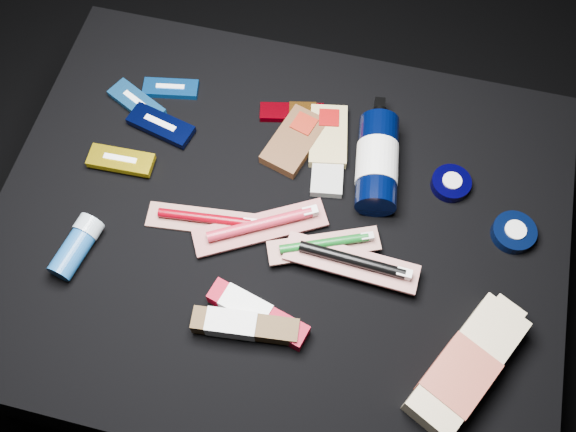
% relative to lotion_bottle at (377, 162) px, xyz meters
% --- Properties ---
extents(ground, '(3.00, 3.00, 0.00)m').
position_rel_lotion_bottle_xyz_m(ground, '(-0.14, -0.14, -0.44)').
color(ground, black).
rests_on(ground, ground).
extents(cloth_table, '(0.98, 0.78, 0.40)m').
position_rel_lotion_bottle_xyz_m(cloth_table, '(-0.14, -0.14, -0.24)').
color(cloth_table, black).
rests_on(cloth_table, ground).
extents(luna_bar_0, '(0.11, 0.06, 0.01)m').
position_rel_lotion_bottle_xyz_m(luna_bar_0, '(-0.41, 0.09, -0.03)').
color(luna_bar_0, '#0D50A8').
rests_on(luna_bar_0, cloth_table).
extents(luna_bar_1, '(0.12, 0.09, 0.02)m').
position_rel_lotion_bottle_xyz_m(luna_bar_1, '(-0.46, 0.04, -0.03)').
color(luna_bar_1, blue).
rests_on(luna_bar_1, cloth_table).
extents(luna_bar_2, '(0.13, 0.07, 0.02)m').
position_rel_lotion_bottle_xyz_m(luna_bar_2, '(-0.40, -0.00, -0.02)').
color(luna_bar_2, black).
rests_on(luna_bar_2, cloth_table).
extents(luna_bar_3, '(0.12, 0.05, 0.02)m').
position_rel_lotion_bottle_xyz_m(luna_bar_3, '(-0.44, -0.09, -0.02)').
color(luna_bar_3, gold).
rests_on(luna_bar_3, cloth_table).
extents(clif_bar_0, '(0.11, 0.15, 0.02)m').
position_rel_lotion_bottle_xyz_m(clif_bar_0, '(-0.15, 0.03, -0.03)').
color(clif_bar_0, '#4E2F19').
rests_on(clif_bar_0, cloth_table).
extents(clif_bar_1, '(0.07, 0.11, 0.02)m').
position_rel_lotion_bottle_xyz_m(clif_bar_1, '(-0.08, -0.02, -0.03)').
color(clif_bar_1, '#A6A6A0').
rests_on(clif_bar_1, cloth_table).
extents(clif_bar_2, '(0.09, 0.13, 0.02)m').
position_rel_lotion_bottle_xyz_m(clif_bar_2, '(-0.10, 0.05, -0.03)').
color(clif_bar_2, tan).
rests_on(clif_bar_2, cloth_table).
extents(power_bar, '(0.12, 0.06, 0.01)m').
position_rel_lotion_bottle_xyz_m(power_bar, '(-0.17, 0.09, -0.03)').
color(power_bar, '#75000A').
rests_on(power_bar, cloth_table).
extents(lotion_bottle, '(0.09, 0.23, 0.07)m').
position_rel_lotion_bottle_xyz_m(lotion_bottle, '(0.00, 0.00, 0.00)').
color(lotion_bottle, black).
rests_on(lotion_bottle, cloth_table).
extents(cream_tin_upper, '(0.07, 0.07, 0.02)m').
position_rel_lotion_bottle_xyz_m(cream_tin_upper, '(0.13, 0.00, -0.03)').
color(cream_tin_upper, black).
rests_on(cream_tin_upper, cloth_table).
extents(cream_tin_lower, '(0.07, 0.07, 0.02)m').
position_rel_lotion_bottle_xyz_m(cream_tin_lower, '(0.25, -0.07, -0.03)').
color(cream_tin_lower, black).
rests_on(cream_tin_lower, cloth_table).
extents(bodywash_bottle, '(0.17, 0.24, 0.05)m').
position_rel_lotion_bottle_xyz_m(bodywash_bottle, '(0.19, -0.32, -0.01)').
color(bodywash_bottle, beige).
rests_on(bodywash_bottle, cloth_table).
extents(deodorant_stick, '(0.06, 0.11, 0.05)m').
position_rel_lotion_bottle_xyz_m(deodorant_stick, '(-0.45, -0.27, -0.01)').
color(deodorant_stick, navy).
rests_on(deodorant_stick, cloth_table).
extents(toothbrush_pack_0, '(0.21, 0.07, 0.02)m').
position_rel_lotion_bottle_xyz_m(toothbrush_pack_0, '(-0.26, -0.16, -0.03)').
color(toothbrush_pack_0, '#A29C98').
rests_on(toothbrush_pack_0, cloth_table).
extents(toothbrush_pack_1, '(0.23, 0.16, 0.03)m').
position_rel_lotion_bottle_xyz_m(toothbrush_pack_1, '(-0.17, -0.16, -0.02)').
color(toothbrush_pack_1, '#A69E9A').
rests_on(toothbrush_pack_1, cloth_table).
extents(toothbrush_pack_2, '(0.19, 0.11, 0.02)m').
position_rel_lotion_bottle_xyz_m(toothbrush_pack_2, '(-0.06, -0.17, -0.01)').
color(toothbrush_pack_2, '#B7AEAB').
rests_on(toothbrush_pack_2, cloth_table).
extents(toothbrush_pack_3, '(0.22, 0.06, 0.02)m').
position_rel_lotion_bottle_xyz_m(toothbrush_pack_3, '(-0.00, -0.19, -0.01)').
color(toothbrush_pack_3, silver).
rests_on(toothbrush_pack_3, cloth_table).
extents(toothpaste_carton_red, '(0.17, 0.08, 0.03)m').
position_rel_lotion_bottle_xyz_m(toothpaste_carton_red, '(-0.14, -0.30, -0.02)').
color(toothpaste_carton_red, maroon).
rests_on(toothpaste_carton_red, cloth_table).
extents(toothpaste_carton_green, '(0.17, 0.05, 0.03)m').
position_rel_lotion_bottle_xyz_m(toothpaste_carton_green, '(-0.16, -0.33, -0.01)').
color(toothpaste_carton_green, '#3E280F').
rests_on(toothpaste_carton_green, cloth_table).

